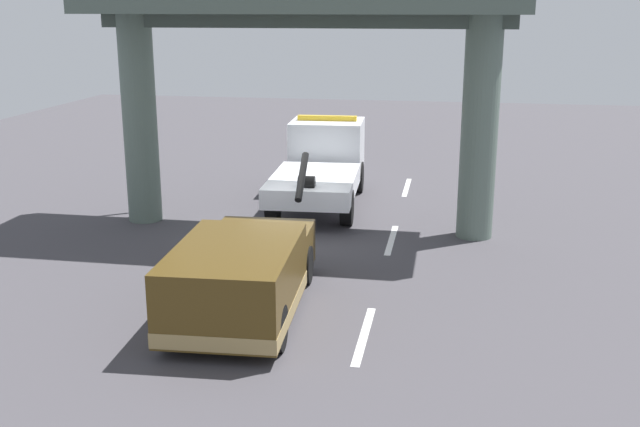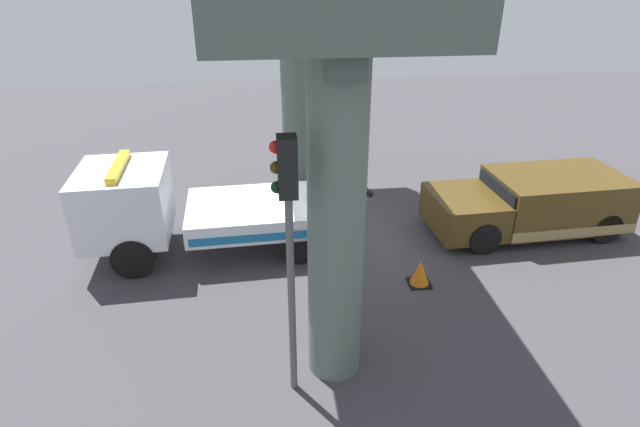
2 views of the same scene
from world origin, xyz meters
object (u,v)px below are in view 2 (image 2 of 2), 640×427
(towed_van_green, at_px, (534,204))
(traffic_light_far, at_px, (288,218))
(traffic_cone_orange, at_px, (420,273))
(tow_truck_white, at_px, (185,207))

(towed_van_green, relative_size, traffic_light_far, 1.15)
(traffic_light_far, xyz_separation_m, traffic_cone_orange, (-3.11, -2.83, -3.05))
(tow_truck_white, height_order, towed_van_green, tow_truck_white)
(traffic_cone_orange, bearing_deg, traffic_light_far, 42.24)
(tow_truck_white, xyz_separation_m, traffic_cone_orange, (-5.43, 2.20, -0.91))
(tow_truck_white, distance_m, traffic_light_far, 5.93)
(tow_truck_white, bearing_deg, traffic_light_far, 114.74)
(traffic_cone_orange, bearing_deg, towed_van_green, -149.52)
(traffic_light_far, relative_size, traffic_cone_orange, 7.55)
(tow_truck_white, bearing_deg, traffic_cone_orange, 157.94)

